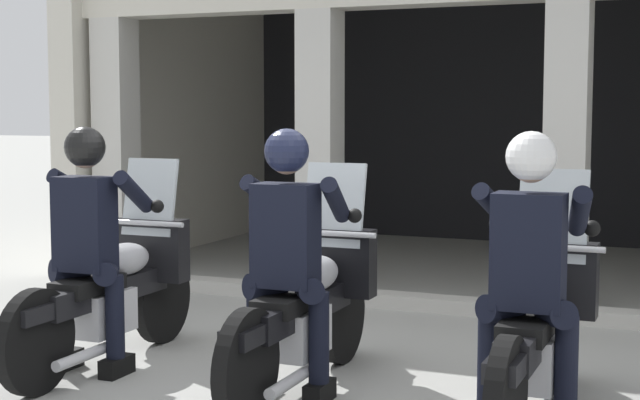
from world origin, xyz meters
TOP-DOWN VIEW (x-y plane):
  - ground_plane at (0.00, 3.00)m, footprint 80.00×80.00m
  - station_building at (-0.02, 5.29)m, footprint 7.84×4.61m
  - kerb_strip at (-0.02, 2.53)m, footprint 7.34×0.24m
  - motorcycle_left at (-1.41, 0.12)m, footprint 0.62×2.04m
  - police_officer_left at (-1.41, -0.17)m, footprint 0.63×0.61m
  - motorcycle_center at (0.00, 0.10)m, footprint 0.62×2.04m
  - police_officer_center at (0.00, -0.18)m, footprint 0.63×0.61m
  - motorcycle_right at (1.41, 0.01)m, footprint 0.62×2.04m
  - police_officer_right at (1.41, -0.27)m, footprint 0.63×0.61m

SIDE VIEW (x-z plane):
  - ground_plane at x=0.00m, z-range 0.00..0.00m
  - kerb_strip at x=-0.02m, z-range 0.00..0.12m
  - motorcycle_left at x=-1.41m, z-range -0.17..1.17m
  - motorcycle_center at x=0.00m, z-range -0.17..1.17m
  - motorcycle_right at x=1.41m, z-range -0.17..1.17m
  - police_officer_left at x=-1.41m, z-range 0.15..1.73m
  - police_officer_center at x=0.00m, z-range 0.15..1.73m
  - police_officer_right at x=1.41m, z-range 0.15..1.73m
  - station_building at x=-0.02m, z-range 0.39..3.58m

